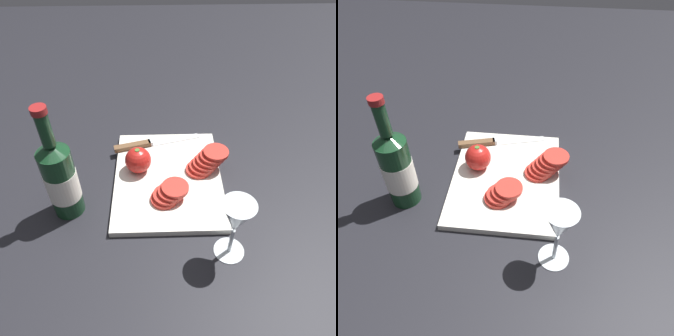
% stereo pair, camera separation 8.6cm
% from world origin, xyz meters
% --- Properties ---
extents(ground_plane, '(3.00, 3.00, 0.00)m').
position_xyz_m(ground_plane, '(0.00, 0.00, 0.00)').
color(ground_plane, black).
extents(cutting_board, '(0.36, 0.28, 0.02)m').
position_xyz_m(cutting_board, '(0.09, -0.01, 0.01)').
color(cutting_board, silver).
rests_on(cutting_board, ground_plane).
extents(wine_bottle, '(0.08, 0.08, 0.30)m').
position_xyz_m(wine_bottle, '(-0.00, 0.24, 0.11)').
color(wine_bottle, '#14381E').
rests_on(wine_bottle, ground_plane).
extents(wine_glass, '(0.07, 0.07, 0.16)m').
position_xyz_m(wine_glass, '(-0.13, -0.14, 0.11)').
color(wine_glass, silver).
rests_on(wine_glass, ground_plane).
extents(whole_tomato, '(0.07, 0.07, 0.07)m').
position_xyz_m(whole_tomato, '(0.12, 0.07, 0.05)').
color(whole_tomato, red).
rests_on(whole_tomato, cutting_board).
extents(knife, '(0.08, 0.26, 0.01)m').
position_xyz_m(knife, '(0.22, 0.07, 0.02)').
color(knife, silver).
rests_on(knife, cutting_board).
extents(tomato_slice_stack_near, '(0.08, 0.10, 0.04)m').
position_xyz_m(tomato_slice_stack_near, '(0.01, -0.01, 0.04)').
color(tomato_slice_stack_near, red).
rests_on(tomato_slice_stack_near, cutting_board).
extents(tomato_slice_stack_far, '(0.08, 0.11, 0.06)m').
position_xyz_m(tomato_slice_stack_far, '(0.12, -0.11, 0.05)').
color(tomato_slice_stack_far, red).
rests_on(tomato_slice_stack_far, cutting_board).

